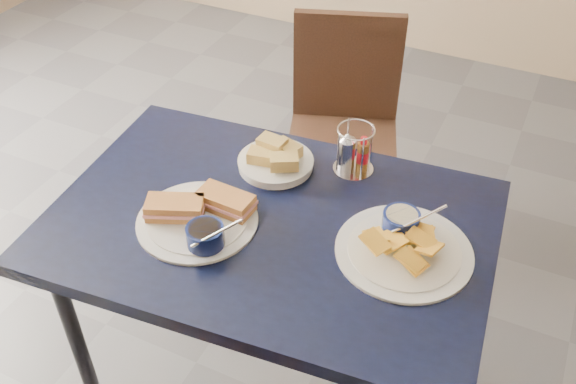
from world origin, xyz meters
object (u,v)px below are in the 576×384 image
at_px(bread_basket, 276,159).
at_px(condiment_caddy, 353,152).
at_px(dining_table, 271,241).
at_px(plantain_plate, 403,242).
at_px(sandwich_plate, 200,216).
at_px(chair_far, 351,116).

relative_size(bread_basket, condiment_caddy, 1.50).
distance_m(bread_basket, condiment_caddy, 0.21).
relative_size(dining_table, bread_basket, 5.65).
bearing_deg(condiment_caddy, plantain_plate, -46.86).
bearing_deg(sandwich_plate, plantain_plate, 15.41).
height_order(sandwich_plate, bread_basket, sandwich_plate).
distance_m(chair_far, sandwich_plate, 1.03).
xyz_separation_m(sandwich_plate, bread_basket, (0.07, 0.28, 0.00)).
height_order(bread_basket, condiment_caddy, condiment_caddy).
bearing_deg(sandwich_plate, dining_table, 29.53).
bearing_deg(plantain_plate, sandwich_plate, -164.59).
distance_m(plantain_plate, condiment_caddy, 0.32).
height_order(plantain_plate, condiment_caddy, condiment_caddy).
xyz_separation_m(plantain_plate, condiment_caddy, (-0.22, 0.23, 0.04)).
relative_size(chair_far, plantain_plate, 2.65).
height_order(chair_far, bread_basket, chair_far).
distance_m(dining_table, plantain_plate, 0.34).
bearing_deg(sandwich_plate, chair_far, 88.12).
xyz_separation_m(chair_far, plantain_plate, (0.44, -0.86, 0.28)).
distance_m(plantain_plate, bread_basket, 0.44).
relative_size(dining_table, sandwich_plate, 3.64).
xyz_separation_m(dining_table, sandwich_plate, (-0.15, -0.08, 0.10)).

